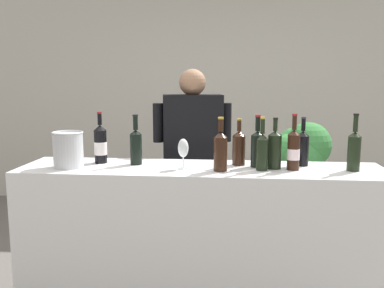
% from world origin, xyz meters
% --- Properties ---
extents(wall_back, '(8.00, 0.10, 2.80)m').
position_xyz_m(wall_back, '(0.00, 2.60, 1.40)').
color(wall_back, beige).
rests_on(wall_back, ground_plane).
extents(counter, '(2.31, 0.53, 0.99)m').
position_xyz_m(counter, '(0.00, 0.00, 0.49)').
color(counter, white).
rests_on(counter, ground_plane).
extents(wine_bottle_0, '(0.08, 0.08, 0.34)m').
position_xyz_m(wine_bottle_0, '(-0.68, 0.09, 1.11)').
color(wine_bottle_0, black).
rests_on(wine_bottle_0, counter).
extents(wine_bottle_1, '(0.07, 0.07, 0.33)m').
position_xyz_m(wine_bottle_1, '(0.38, -0.05, 1.11)').
color(wine_bottle_1, black).
rests_on(wine_bottle_1, counter).
extents(wine_bottle_2, '(0.08, 0.08, 0.33)m').
position_xyz_m(wine_bottle_2, '(0.12, -0.09, 1.12)').
color(wine_bottle_2, black).
rests_on(wine_bottle_2, counter).
extents(wine_bottle_3, '(0.08, 0.08, 0.33)m').
position_xyz_m(wine_bottle_3, '(-0.43, 0.06, 1.11)').
color(wine_bottle_3, black).
rests_on(wine_bottle_3, counter).
extents(wine_bottle_4, '(0.08, 0.08, 0.33)m').
position_xyz_m(wine_bottle_4, '(0.35, 0.05, 1.11)').
color(wine_bottle_4, black).
rests_on(wine_bottle_4, counter).
extents(wine_bottle_5, '(0.08, 0.08, 0.35)m').
position_xyz_m(wine_bottle_5, '(0.57, -0.02, 1.11)').
color(wine_bottle_5, black).
rests_on(wine_bottle_5, counter).
extents(wine_bottle_6, '(0.08, 0.08, 0.35)m').
position_xyz_m(wine_bottle_6, '(0.93, -0.01, 1.12)').
color(wine_bottle_6, black).
rests_on(wine_bottle_6, counter).
extents(wine_bottle_7, '(0.08, 0.08, 0.32)m').
position_xyz_m(wine_bottle_7, '(0.46, 0.01, 1.11)').
color(wine_bottle_7, black).
rests_on(wine_bottle_7, counter).
extents(wine_bottle_8, '(0.08, 0.08, 0.31)m').
position_xyz_m(wine_bottle_8, '(0.24, 0.10, 1.11)').
color(wine_bottle_8, black).
rests_on(wine_bottle_8, counter).
extents(wine_bottle_9, '(0.08, 0.08, 0.32)m').
position_xyz_m(wine_bottle_9, '(0.65, 0.12, 1.11)').
color(wine_bottle_9, black).
rests_on(wine_bottle_9, counter).
extents(wine_glass, '(0.07, 0.07, 0.19)m').
position_xyz_m(wine_glass, '(-0.11, -0.05, 1.11)').
color(wine_glass, silver).
rests_on(wine_glass, counter).
extents(ice_bucket, '(0.19, 0.19, 0.23)m').
position_xyz_m(ice_bucket, '(-0.84, -0.07, 1.10)').
color(ice_bucket, silver).
rests_on(ice_bucket, counter).
extents(person_server, '(0.61, 0.32, 1.63)m').
position_xyz_m(person_server, '(-0.11, 0.65, 0.79)').
color(person_server, black).
rests_on(person_server, ground_plane).
extents(potted_shrub, '(0.52, 0.60, 1.20)m').
position_xyz_m(potted_shrub, '(0.77, 0.93, 0.84)').
color(potted_shrub, brown).
rests_on(potted_shrub, ground_plane).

